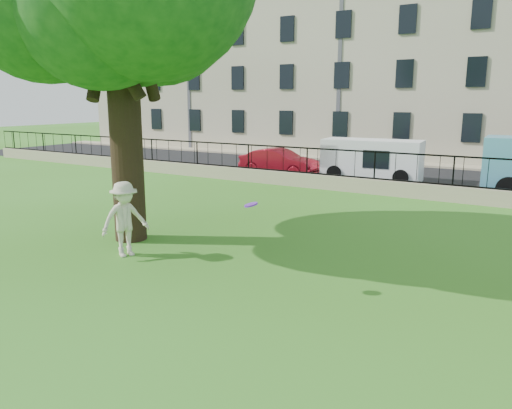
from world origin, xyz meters
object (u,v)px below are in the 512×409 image
Objects in this scene: frisbee at (251,205)px; white_van at (372,160)px; man at (125,219)px; red_sedan at (279,162)px.

white_van reaches higher than frisbee.
white_van is at bearing 15.70° from man.
man is at bearing -99.59° from white_van.
frisbee is at bearing -153.85° from red_sedan.
red_sedan is at bearing -172.01° from white_van.
red_sedan is 4.55m from white_van.
red_sedan is at bearing 33.89° from man.
man is 0.46× the size of red_sedan.
man is at bearing 175.35° from frisbee.
man is at bearing -167.40° from red_sedan.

